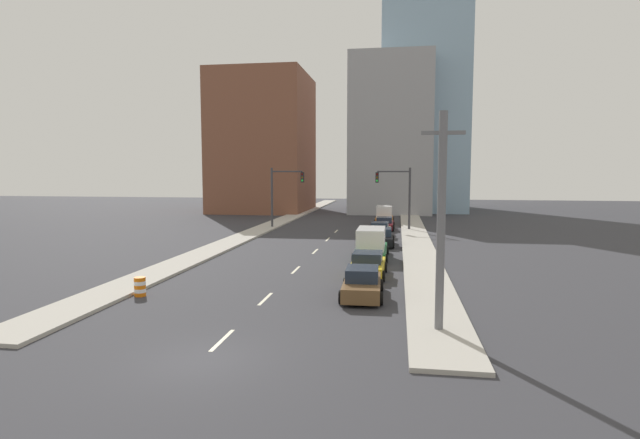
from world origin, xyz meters
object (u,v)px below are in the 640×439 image
(utility_pole_right_near, at_px, (441,221))
(sedan_black, at_px, (382,238))
(traffic_signal_right, at_px, (400,191))
(sedan_brown, at_px, (362,284))
(sedan_maroon, at_px, (384,224))
(traffic_barrel, at_px, (140,287))
(sedan_yellow, at_px, (368,265))
(traffic_signal_left, at_px, (281,190))
(box_truck_green, at_px, (371,244))
(box_truck_orange, at_px, (384,215))
(sedan_tan, at_px, (380,230))

(utility_pole_right_near, height_order, sedan_black, utility_pole_right_near)
(traffic_signal_right, bearing_deg, sedan_brown, -93.80)
(utility_pole_right_near, xyz_separation_m, sedan_maroon, (-2.98, 34.13, -3.67))
(sedan_brown, bearing_deg, traffic_signal_right, 84.68)
(utility_pole_right_near, xyz_separation_m, sedan_brown, (-3.28, 5.02, -3.64))
(traffic_barrel, relative_size, sedan_yellow, 0.22)
(sedan_black, bearing_deg, traffic_signal_right, 81.60)
(sedan_black, bearing_deg, traffic_barrel, -121.53)
(traffic_signal_right, relative_size, sedan_maroon, 1.45)
(traffic_signal_left, relative_size, traffic_signal_right, 1.00)
(traffic_barrel, bearing_deg, sedan_brown, 7.70)
(traffic_signal_right, distance_m, box_truck_green, 18.24)
(traffic_signal_right, distance_m, box_truck_orange, 7.46)
(box_truck_green, xyz_separation_m, sedan_black, (0.55, 6.37, -0.34))
(traffic_signal_right, relative_size, sedan_tan, 1.41)
(sedan_brown, height_order, box_truck_orange, box_truck_orange)
(box_truck_orange, bearing_deg, sedan_maroon, -88.69)
(utility_pole_right_near, xyz_separation_m, box_truck_orange, (-3.16, 40.50, -3.30))
(sedan_tan, bearing_deg, sedan_black, -83.31)
(box_truck_green, bearing_deg, sedan_tan, 89.04)
(utility_pole_right_near, bearing_deg, sedan_yellow, 108.31)
(traffic_signal_left, xyz_separation_m, traffic_barrel, (0.07, -30.46, -3.74))
(traffic_barrel, relative_size, sedan_tan, 0.20)
(traffic_signal_right, height_order, sedan_black, traffic_signal_right)
(sedan_brown, bearing_deg, box_truck_green, 89.29)
(traffic_signal_right, height_order, sedan_brown, traffic_signal_right)
(traffic_signal_right, xyz_separation_m, utility_pole_right_near, (1.36, -34.00, 0.10))
(traffic_signal_left, height_order, sedan_tan, traffic_signal_left)
(box_truck_green, distance_m, sedan_black, 6.40)
(sedan_tan, bearing_deg, sedan_yellow, -87.27)
(sedan_brown, distance_m, box_truck_green, 11.15)
(box_truck_orange, bearing_deg, utility_pole_right_near, -85.88)
(box_truck_orange, bearing_deg, sedan_brown, -90.54)
(traffic_signal_left, relative_size, sedan_black, 1.44)
(sedan_maroon, relative_size, box_truck_orange, 0.85)
(box_truck_green, height_order, sedan_tan, box_truck_green)
(box_truck_green, bearing_deg, sedan_brown, -89.21)
(sedan_brown, xyz_separation_m, sedan_black, (0.39, 17.52, 0.01))
(utility_pole_right_near, distance_m, sedan_yellow, 11.20)
(box_truck_green, distance_m, box_truck_orange, 24.34)
(sedan_yellow, distance_m, box_truck_orange, 30.45)
(traffic_signal_left, relative_size, sedan_yellow, 1.52)
(traffic_barrel, height_order, sedan_brown, sedan_brown)
(traffic_signal_left, height_order, utility_pole_right_near, utility_pole_right_near)
(traffic_signal_right, xyz_separation_m, box_truck_green, (-2.08, -17.84, -3.18))
(sedan_brown, height_order, sedan_tan, sedan_brown)
(traffic_signal_left, height_order, sedan_maroon, traffic_signal_left)
(traffic_signal_right, xyz_separation_m, sedan_yellow, (-1.97, -23.95, -3.55))
(box_truck_green, bearing_deg, traffic_barrel, -130.45)
(traffic_signal_right, bearing_deg, traffic_barrel, -112.85)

